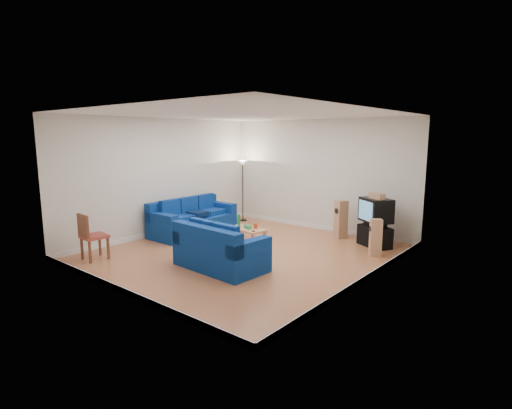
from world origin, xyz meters
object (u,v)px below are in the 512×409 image
Objects in this scene: tv_stand at (375,236)px; television at (376,210)px; sofa_three_seat at (192,221)px; sofa_loveseat at (219,252)px; coffee_table at (247,230)px.

tv_stand is 0.88× the size of television.
sofa_three_seat is at bearing -120.46° from television.
sofa_three_seat is 3.24m from sofa_loveseat.
sofa_three_seat is 4.95m from tv_stand.
tv_stand reaches higher than coffee_table.
tv_stand is at bearing 31.95° from coffee_table.
tv_stand is at bearing 66.89° from sofa_loveseat.
sofa_three_seat is 2.36× the size of coffee_table.
sofa_loveseat is 1.81× the size of coffee_table.
sofa_three_seat is 2.67× the size of television.
television is (2.69, 1.75, 0.60)m from coffee_table.
sofa_three_seat is at bearing -171.41° from coffee_table.
coffee_table is at bearing -119.28° from tv_stand.
television reaches higher than tv_stand.
sofa_loveseat reaches higher than coffee_table.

